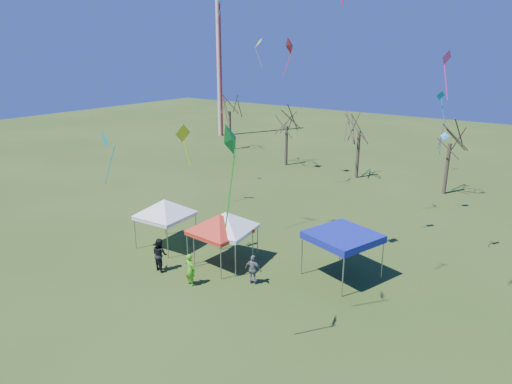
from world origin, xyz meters
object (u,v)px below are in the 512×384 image
(tent_red, at_px, (219,218))
(person_green, at_px, (190,269))
(radio_mast, at_px, (219,46))
(tree_1, at_px, (287,112))
(tent_white_west, at_px, (164,203))
(person_grey, at_px, (253,270))
(tree_3, at_px, (452,125))
(tent_blue, at_px, (343,237))
(person_dark, at_px, (160,254))
(tree_2, at_px, (361,114))
(tree_0, at_px, (229,97))
(tent_white_mid, at_px, (226,216))

(tent_red, bearing_deg, person_green, -83.49)
(radio_mast, bearing_deg, tree_1, -28.48)
(tent_white_west, distance_m, person_grey, 7.82)
(tree_3, distance_m, tent_blue, 19.68)
(person_dark, bearing_deg, tree_1, -64.46)
(tree_3, relative_size, person_grey, 4.75)
(tree_2, bearing_deg, tent_red, -86.40)
(tree_2, height_order, tent_blue, tree_2)
(radio_mast, distance_m, tent_red, 42.98)
(tree_0, height_order, tent_blue, tree_0)
(tree_1, bearing_deg, tent_blue, -50.77)
(radio_mast, height_order, tent_white_mid, radio_mast)
(tree_1, xyz_separation_m, person_dark, (7.52, -25.27, -4.82))
(tree_1, height_order, person_grey, tree_1)
(tent_white_west, xyz_separation_m, tent_red, (4.52, 0.03, -0.02))
(radio_mast, distance_m, tent_white_west, 40.30)
(tent_white_mid, bearing_deg, tent_white_west, -174.70)
(person_green, bearing_deg, tent_white_west, -23.98)
(tree_1, distance_m, tent_red, 24.85)
(tree_0, relative_size, person_green, 4.67)
(radio_mast, xyz_separation_m, tree_2, (25.63, -9.62, -6.21))
(tent_white_west, height_order, person_grey, tent_white_west)
(radio_mast, height_order, tree_3, radio_mast)
(person_dark, xyz_separation_m, person_grey, (5.27, 1.83, -0.14))
(tree_3, bearing_deg, tree_0, 172.92)
(tree_1, relative_size, person_grey, 4.53)
(tree_0, relative_size, tree_1, 1.12)
(person_dark, bearing_deg, radio_mast, -45.47)
(tree_2, relative_size, person_grey, 4.91)
(person_dark, bearing_deg, person_green, -176.27)
(tent_blue, bearing_deg, tent_white_mid, -159.87)
(tent_white_west, xyz_separation_m, person_green, (4.85, -2.83, -2.03))
(radio_mast, relative_size, tent_blue, 6.02)
(tree_0, xyz_separation_m, person_green, (20.22, -28.24, -5.58))
(person_dark, bearing_deg, tent_white_west, -40.26)
(person_dark, bearing_deg, tree_2, -83.05)
(tree_3, bearing_deg, tent_red, -107.60)
(tent_red, bearing_deg, tree_1, 113.42)
(tree_2, relative_size, tent_white_mid, 2.00)
(tree_0, bearing_deg, tree_2, -9.24)
(tree_0, height_order, tree_1, tree_0)
(person_grey, bearing_deg, tree_3, -109.73)
(tree_2, height_order, person_dark, tree_2)
(tree_2, bearing_deg, tree_0, 170.76)
(tent_red, height_order, person_dark, tent_red)
(tree_1, bearing_deg, tree_0, 164.82)
(tree_1, xyz_separation_m, person_green, (10.13, -25.51, -4.89))
(tree_1, relative_size, tent_white_mid, 1.84)
(tree_1, distance_m, tent_white_west, 23.46)
(tree_0, bearing_deg, radio_mast, 137.23)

